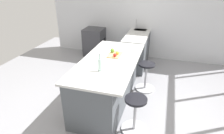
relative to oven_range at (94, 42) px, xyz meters
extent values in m
plane|color=gray|center=(2.46, 1.46, -0.43)|extent=(7.57, 7.57, 0.00)
cube|color=silver|center=(-0.35, 1.46, 1.00)|extent=(0.12, 5.82, 2.86)
cube|color=#4C5156|center=(0.00, 1.42, 0.00)|extent=(2.15, 0.60, 0.87)
cube|color=silver|center=(0.00, 1.42, 0.45)|extent=(2.15, 0.60, 0.03)
cube|color=#38383D|center=(-0.27, 1.42, 0.40)|extent=(0.44, 0.36, 0.12)
cylinder|color=#B7B7BC|center=(-0.27, 1.27, 0.60)|extent=(0.02, 0.02, 0.28)
cube|color=#38383D|center=(0.00, 0.00, 0.00)|extent=(0.60, 0.60, 0.87)
cube|color=black|center=(0.00, 0.30, -0.04)|extent=(0.44, 0.01, 0.32)
cube|color=#4C5156|center=(2.31, 1.18, 0.01)|extent=(2.08, 0.82, 0.89)
cube|color=silver|center=(2.31, 1.23, 0.48)|extent=(2.14, 1.02, 0.04)
cylinder|color=#B7B7BC|center=(1.64, 1.87, -0.42)|extent=(0.44, 0.44, 0.03)
cylinder|color=#B7B7BC|center=(1.64, 1.87, -0.12)|extent=(0.05, 0.05, 0.58)
cylinder|color=black|center=(1.64, 1.87, 0.19)|extent=(0.36, 0.36, 0.04)
cylinder|color=#B7B7BC|center=(2.99, 1.87, -0.42)|extent=(0.44, 0.44, 0.03)
cylinder|color=#B7B7BC|center=(2.99, 1.87, -0.12)|extent=(0.05, 0.05, 0.58)
cylinder|color=black|center=(2.99, 1.87, 0.19)|extent=(0.36, 0.36, 0.04)
cube|color=tan|center=(2.06, 1.26, 0.51)|extent=(0.36, 0.24, 0.02)
sphere|color=gold|center=(2.05, 1.31, 0.56)|extent=(0.07, 0.07, 0.07)
sphere|color=#609E2D|center=(1.97, 1.18, 0.56)|extent=(0.09, 0.09, 0.09)
sphere|color=red|center=(2.18, 1.29, 0.56)|extent=(0.07, 0.07, 0.07)
cylinder|color=silver|center=(2.79, 1.21, 0.61)|extent=(0.06, 0.06, 0.22)
cylinder|color=silver|center=(2.79, 1.21, 0.76)|extent=(0.03, 0.03, 0.08)
cylinder|color=#B7B7BC|center=(2.79, 1.21, 0.81)|extent=(0.03, 0.03, 0.02)
camera|label=1|loc=(5.46, 2.21, 1.95)|focal=30.60mm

